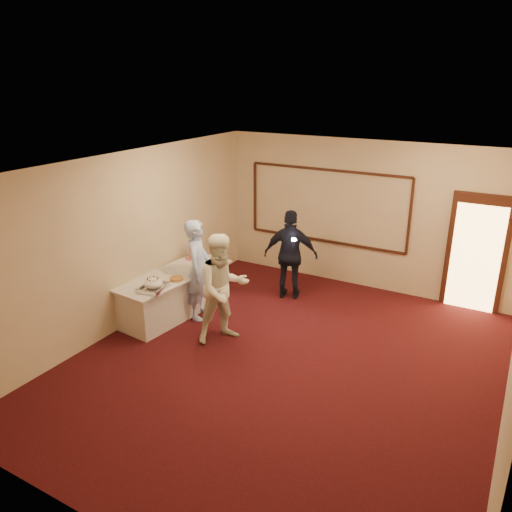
{
  "coord_description": "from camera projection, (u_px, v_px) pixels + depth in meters",
  "views": [
    {
      "loc": [
        2.86,
        -5.96,
        4.16
      ],
      "look_at": [
        -1.2,
        1.21,
        1.15
      ],
      "focal_mm": 35.0,
      "sensor_mm": 36.0,
      "label": 1
    }
  ],
  "objects": [
    {
      "name": "plate_stack_b",
      "position": [
        197.0,
        264.0,
        9.25
      ],
      "size": [
        0.18,
        0.18,
        0.15
      ],
      "color": "white",
      "rests_on": "buffet_table"
    },
    {
      "name": "pavlova_tray",
      "position": [
        153.0,
        285.0,
        8.31
      ],
      "size": [
        0.46,
        0.57,
        0.2
      ],
      "color": "#AFB1B6",
      "rests_on": "buffet_table"
    },
    {
      "name": "room_walls",
      "position": [
        288.0,
        238.0,
        6.93
      ],
      "size": [
        6.04,
        7.04,
        3.02
      ],
      "color": "beige",
      "rests_on": "floor"
    },
    {
      "name": "woman",
      "position": [
        223.0,
        289.0,
        8.03
      ],
      "size": [
        1.07,
        1.12,
        1.82
      ],
      "primitive_type": "imported",
      "rotation": [
        0.0,
        0.0,
        0.98
      ],
      "color": "white",
      "rests_on": "floor"
    },
    {
      "name": "camera_flash",
      "position": [
        294.0,
        240.0,
        9.16
      ],
      "size": [
        0.08,
        0.06,
        0.05
      ],
      "primitive_type": "cube",
      "rotation": [
        0.0,
        0.0,
        -0.31
      ],
      "color": "white",
      "rests_on": "guest"
    },
    {
      "name": "tart",
      "position": [
        176.0,
        279.0,
        8.7
      ],
      "size": [
        0.28,
        0.28,
        0.06
      ],
      "color": "white",
      "rests_on": "buffet_table"
    },
    {
      "name": "cupcake_stand",
      "position": [
        193.0,
        251.0,
        9.7
      ],
      "size": [
        0.28,
        0.28,
        0.41
      ],
      "color": "#E35885",
      "rests_on": "buffet_table"
    },
    {
      "name": "wall_molding",
      "position": [
        327.0,
        206.0,
        10.28
      ],
      "size": [
        3.45,
        0.04,
        1.55
      ],
      "color": "black",
      "rests_on": "room_walls"
    },
    {
      "name": "floor",
      "position": [
        285.0,
        363.0,
        7.63
      ],
      "size": [
        7.0,
        7.0,
        0.0
      ],
      "primitive_type": "plane",
      "color": "black",
      "rests_on": "ground"
    },
    {
      "name": "doorway",
      "position": [
        476.0,
        254.0,
        9.09
      ],
      "size": [
        1.05,
        0.07,
        2.2
      ],
      "color": "black",
      "rests_on": "floor"
    },
    {
      "name": "buffet_table",
      "position": [
        174.0,
        293.0,
        9.14
      ],
      "size": [
        1.13,
        2.39,
        0.77
      ],
      "color": "silver",
      "rests_on": "floor"
    },
    {
      "name": "plate_stack_a",
      "position": [
        170.0,
        269.0,
        9.04
      ],
      "size": [
        0.17,
        0.17,
        0.15
      ],
      "color": "white",
      "rests_on": "buffet_table"
    },
    {
      "name": "man",
      "position": [
        198.0,
        270.0,
        8.82
      ],
      "size": [
        0.64,
        0.77,
        1.82
      ],
      "primitive_type": "imported",
      "rotation": [
        0.0,
        0.0,
        1.92
      ],
      "color": "#A2BDF7",
      "rests_on": "floor"
    },
    {
      "name": "guest",
      "position": [
        291.0,
        255.0,
        9.61
      ],
      "size": [
        1.12,
        0.73,
        1.77
      ],
      "primitive_type": "imported",
      "rotation": [
        0.0,
        0.0,
        3.45
      ],
      "color": "black",
      "rests_on": "floor"
    }
  ]
}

